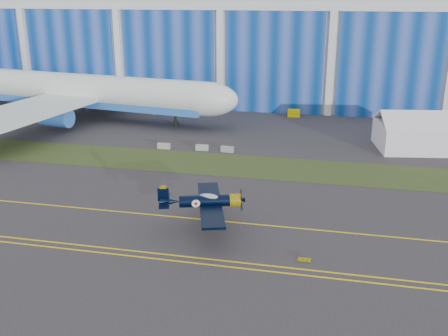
% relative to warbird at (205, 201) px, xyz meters
% --- Properties ---
extents(ground, '(260.00, 260.00, 0.00)m').
position_rel_warbird_xyz_m(ground, '(-11.39, 7.31, -3.16)').
color(ground, '#353236').
rests_on(ground, ground).
extents(grass_median, '(260.00, 10.00, 0.02)m').
position_rel_warbird_xyz_m(grass_median, '(-11.39, 21.31, -3.14)').
color(grass_median, '#475128').
rests_on(grass_median, ground).
extents(hangar, '(220.00, 45.70, 30.00)m').
position_rel_warbird_xyz_m(hangar, '(-11.39, 79.10, 11.80)').
color(hangar, silver).
rests_on(hangar, ground).
extents(taxiway_centreline, '(200.00, 0.20, 0.02)m').
position_rel_warbird_xyz_m(taxiway_centreline, '(-11.39, 2.31, -3.15)').
color(taxiway_centreline, yellow).
rests_on(taxiway_centreline, ground).
extents(edge_line_near, '(80.00, 0.20, 0.02)m').
position_rel_warbird_xyz_m(edge_line_near, '(-11.39, -7.19, -3.15)').
color(edge_line_near, yellow).
rests_on(edge_line_near, ground).
extents(edge_line_far, '(80.00, 0.20, 0.02)m').
position_rel_warbird_xyz_m(edge_line_far, '(-11.39, -6.19, -3.15)').
color(edge_line_far, yellow).
rests_on(edge_line_far, ground).
extents(guard_board_right, '(1.20, 0.15, 0.35)m').
position_rel_warbird_xyz_m(guard_board_right, '(10.61, -4.69, -2.99)').
color(guard_board_right, yellow).
rests_on(guard_board_right, ground).
extents(warbird, '(13.00, 14.37, 3.56)m').
position_rel_warbird_xyz_m(warbird, '(0.00, 0.00, 0.00)').
color(warbird, black).
rests_on(warbird, ground).
extents(jetliner, '(77.34, 68.39, 24.27)m').
position_rel_warbird_xyz_m(jetliner, '(-35.34, 43.97, 8.97)').
color(jetliner, white).
rests_on(jetliner, ground).
extents(tent, '(14.76, 11.83, 6.20)m').
position_rel_warbird_xyz_m(tent, '(25.59, 35.78, -0.06)').
color(tent, white).
rests_on(tent, ground).
extents(shipping_container, '(6.54, 4.65, 2.63)m').
position_rel_warbird_xyz_m(shipping_container, '(-25.54, 51.79, -1.85)').
color(shipping_container, white).
rests_on(shipping_container, ground).
extents(tug, '(2.53, 1.73, 1.40)m').
position_rel_warbird_xyz_m(tug, '(4.13, 53.85, -2.47)').
color(tug, '#EEDE00').
rests_on(tug, ground).
extents(barrier_a, '(2.02, 0.68, 0.90)m').
position_rel_warbird_xyz_m(barrier_a, '(-13.73, 27.06, -2.71)').
color(barrier_a, '#9E9985').
rests_on(barrier_a, ground).
extents(barrier_b, '(2.04, 0.75, 0.90)m').
position_rel_warbird_xyz_m(barrier_b, '(-7.63, 27.52, -2.71)').
color(barrier_b, gray).
rests_on(barrier_b, ground).
extents(barrier_c, '(2.05, 0.81, 0.90)m').
position_rel_warbird_xyz_m(barrier_c, '(-3.60, 27.46, -2.71)').
color(barrier_c, gray).
rests_on(barrier_c, ground).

